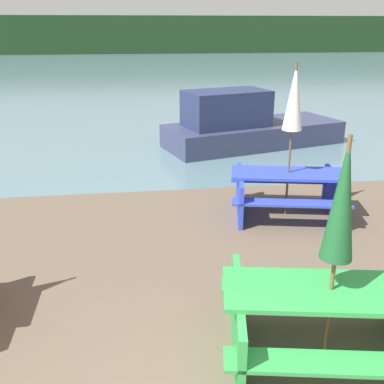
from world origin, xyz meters
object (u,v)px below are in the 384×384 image
Objects in this scene: picnic_table_green at (328,318)px; umbrella_white at (294,98)px; umbrella_darkgreen at (342,201)px; picnic_table_blue at (287,189)px; boat at (245,126)px.

umbrella_white is at bearing 76.89° from picnic_table_green.
picnic_table_green is 0.98× the size of umbrella_darkgreen.
picnic_table_green is 1.03× the size of picnic_table_blue.
umbrella_white reaches higher than umbrella_darkgreen.
umbrella_darkgreen is 8.12m from boat.
umbrella_darkgreen is (-0.80, -3.42, 1.17)m from picnic_table_blue.
picnic_table_green is 3.51m from picnic_table_blue.
boat is (1.22, 7.95, 0.04)m from picnic_table_green.
umbrella_darkgreen reaches higher than boat.
picnic_table_green is 0.43× the size of boat.
umbrella_darkgreen is at bearing 90.00° from picnic_table_green.
picnic_table_blue is 4.55m from boat.
umbrella_darkgreen is at bearing -115.11° from boat.
picnic_table_blue is 0.95× the size of umbrella_darkgreen.
umbrella_darkgreen is 0.44× the size of boat.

